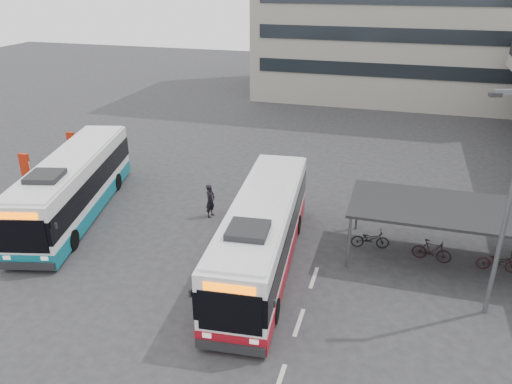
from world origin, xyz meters
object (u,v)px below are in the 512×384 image
(lamp_post, at_px, (508,196))
(bus_teal, at_px, (74,186))
(pedestrian, at_px, (210,201))
(bus_main, at_px, (262,234))

(lamp_post, bearing_deg, bus_teal, 153.90)
(bus_teal, bearing_deg, pedestrian, -0.46)
(bus_teal, bearing_deg, lamp_post, -22.78)
(bus_main, xyz_separation_m, bus_teal, (-10.64, 2.18, 0.01))
(bus_main, height_order, pedestrian, bus_main)
(lamp_post, bearing_deg, pedestrian, 142.44)
(bus_teal, xyz_separation_m, pedestrian, (6.80, 1.65, -0.69))
(bus_main, bearing_deg, bus_teal, 163.27)
(bus_teal, relative_size, pedestrian, 6.62)
(lamp_post, bearing_deg, bus_main, 157.48)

